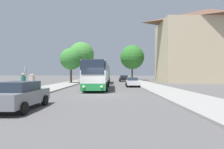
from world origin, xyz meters
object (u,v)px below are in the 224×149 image
(pedestrian_waiting_far, at_px, (23,84))
(bus_front, at_px, (97,75))
(pedestrian_walking_back, at_px, (32,83))
(tree_left_near, at_px, (70,59))
(parked_car_left_curb, at_px, (19,95))
(bus_middle, at_px, (102,74))
(bus_stop_sign, at_px, (25,76))
(parked_car_right_far, at_px, (123,78))
(parked_car_right_near, at_px, (132,82))
(pedestrian_waiting_near, at_px, (30,83))
(tree_right_near, at_px, (132,57))
(tree_left_far, at_px, (81,55))

(pedestrian_waiting_far, bearing_deg, bus_front, -97.81)
(pedestrian_walking_back, xyz_separation_m, tree_left_near, (-0.79, 18.18, 3.74))
(parked_car_left_curb, bearing_deg, pedestrian_walking_back, 110.34)
(bus_middle, bearing_deg, bus_stop_sign, -105.76)
(bus_middle, distance_m, pedestrian_waiting_far, 21.18)
(parked_car_right_far, bearing_deg, bus_stop_sign, 65.17)
(parked_car_right_near, distance_m, pedestrian_waiting_near, 14.09)
(pedestrian_walking_back, height_order, tree_left_near, tree_left_near)
(pedestrian_walking_back, bearing_deg, pedestrian_waiting_near, 155.36)
(bus_middle, bearing_deg, bus_front, -87.49)
(bus_front, bearing_deg, tree_left_near, 117.32)
(parked_car_left_curb, bearing_deg, bus_middle, 84.50)
(tree_left_near, bearing_deg, bus_stop_sign, -89.82)
(pedestrian_walking_back, height_order, tree_right_near, tree_right_near)
(bus_stop_sign, xyz_separation_m, pedestrian_waiting_far, (0.59, -1.66, -0.65))
(pedestrian_waiting_near, xyz_separation_m, tree_left_near, (0.08, 16.72, 3.75))
(parked_car_right_far, relative_size, bus_stop_sign, 1.59)
(parked_car_right_near, bearing_deg, bus_stop_sign, 43.90)
(bus_middle, xyz_separation_m, tree_right_near, (7.64, 14.27, 4.62))
(tree_left_far, bearing_deg, parked_car_right_near, -58.78)
(parked_car_right_far, xyz_separation_m, pedestrian_waiting_far, (-10.17, -27.45, 0.31))
(tree_right_near, bearing_deg, pedestrian_waiting_far, -110.57)
(tree_left_near, height_order, tree_right_near, tree_right_near)
(bus_front, xyz_separation_m, tree_right_near, (7.51, 27.29, 4.74))
(bus_front, relative_size, bus_stop_sign, 4.10)
(bus_stop_sign, height_order, tree_left_far, tree_left_far)
(parked_car_left_curb, xyz_separation_m, pedestrian_walking_back, (-2.24, 6.47, 0.25))
(parked_car_left_curb, relative_size, pedestrian_walking_back, 2.28)
(bus_stop_sign, xyz_separation_m, tree_right_near, (13.63, 33.07, 4.78))
(bus_front, bearing_deg, parked_car_left_curb, -103.80)
(bus_middle, distance_m, tree_right_near, 16.83)
(parked_car_right_near, xyz_separation_m, pedestrian_walking_back, (-10.24, -10.13, 0.32))
(bus_front, height_order, tree_left_far, tree_left_far)
(parked_car_right_far, bearing_deg, parked_car_right_near, 88.57)
(tree_left_far, bearing_deg, pedestrian_waiting_near, -90.94)
(pedestrian_walking_back, bearing_deg, bus_front, 82.84)
(bus_stop_sign, bearing_deg, bus_front, 43.37)
(tree_left_near, distance_m, tree_left_far, 9.75)
(parked_car_right_far, relative_size, pedestrian_waiting_near, 2.32)
(parked_car_right_near, bearing_deg, tree_left_near, -34.28)
(tree_right_near, bearing_deg, bus_stop_sign, -112.40)
(pedestrian_waiting_near, distance_m, tree_left_near, 17.13)
(pedestrian_walking_back, bearing_deg, tree_left_far, 125.61)
(parked_car_right_near, height_order, tree_left_near, tree_left_near)
(bus_front, height_order, tree_left_near, tree_left_near)
(bus_middle, height_order, bus_stop_sign, bus_middle)
(pedestrian_waiting_near, bearing_deg, pedestrian_waiting_far, -176.92)
(parked_car_right_near, relative_size, pedestrian_waiting_far, 2.38)
(bus_front, relative_size, tree_left_far, 1.09)
(bus_stop_sign, height_order, tree_left_near, tree_left_near)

